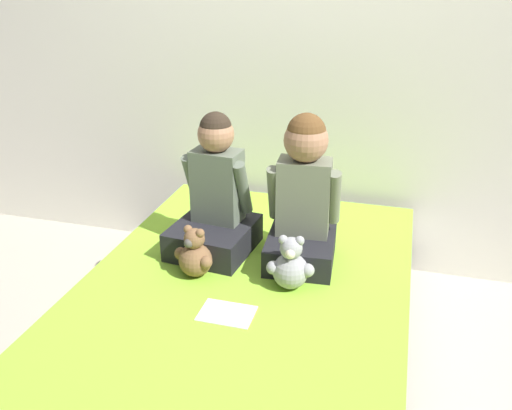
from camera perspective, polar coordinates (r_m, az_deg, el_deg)
The scene contains 8 objects.
ground_plane at distance 2.59m, azimuth -0.98°, elevation -15.76°, with size 14.00×14.00×0.00m, color #B2A899.
wall_behind_bed at distance 3.02m, azimuth 4.72°, elevation 16.29°, with size 8.00×0.06×2.50m.
bed at distance 2.46m, azimuth -1.01°, elevation -12.01°, with size 1.37×1.89×0.42m.
child_on_left at distance 2.49m, azimuth -4.31°, elevation 0.48°, with size 0.39×0.41×0.65m.
child_on_right at distance 2.37m, azimuth 5.00°, elevation 0.77°, with size 0.33×0.37×0.67m.
teddy_bear_held_by_left_child at distance 2.33m, azimuth -6.44°, elevation -5.28°, with size 0.19×0.14×0.23m.
teddy_bear_held_by_right_child at distance 2.24m, azimuth 3.66°, elevation -6.43°, with size 0.20×0.15×0.24m.
sign_card at distance 2.13m, azimuth -3.01°, elevation -11.33°, with size 0.21×0.15×0.00m.
Camera 1 is at (0.58, -1.90, 1.66)m, focal length 38.00 mm.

